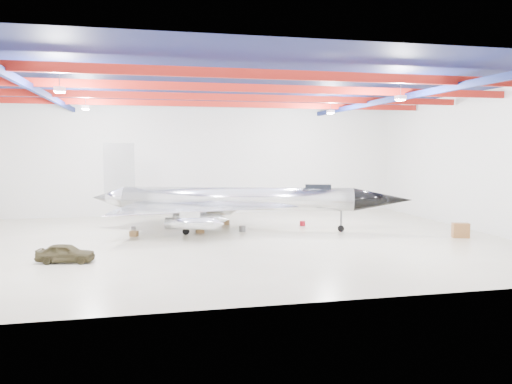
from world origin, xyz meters
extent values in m
plane|color=#BBB195|center=(0.00, 0.00, 0.00)|extent=(40.00, 40.00, 0.00)
plane|color=silver|center=(0.00, 15.00, 5.50)|extent=(40.00, 0.00, 40.00)
plane|color=silver|center=(20.00, 0.00, 5.50)|extent=(0.00, 30.00, 30.00)
plane|color=#0A0F38|center=(0.00, 0.00, 11.00)|extent=(40.00, 40.00, 0.00)
cube|color=maroon|center=(0.00, -9.00, 10.40)|extent=(39.50, 0.25, 0.50)
cube|color=maroon|center=(0.00, -3.00, 10.40)|extent=(39.50, 0.25, 0.50)
cube|color=maroon|center=(0.00, 3.00, 10.40)|extent=(39.50, 0.25, 0.50)
cube|color=maroon|center=(0.00, 9.00, 10.40)|extent=(39.50, 0.25, 0.50)
cube|color=#0D174E|center=(-12.00, 0.00, 10.10)|extent=(0.25, 29.50, 0.40)
cube|color=#0D174E|center=(12.00, 0.00, 10.10)|extent=(0.25, 29.50, 0.40)
cube|color=silver|center=(-10.00, -6.00, 9.70)|extent=(0.55, 0.55, 0.25)
cube|color=silver|center=(10.00, -6.00, 9.70)|extent=(0.55, 0.55, 0.25)
cube|color=silver|center=(-10.00, 6.00, 9.70)|extent=(0.55, 0.55, 0.25)
cube|color=silver|center=(10.00, 6.00, 9.70)|extent=(0.55, 0.55, 0.25)
cylinder|color=silver|center=(1.50, 4.16, 2.56)|extent=(18.01, 7.12, 1.83)
cone|color=black|center=(12.42, 0.80, 2.56)|extent=(4.90, 3.09, 1.83)
cone|color=silver|center=(-8.55, 7.24, 2.56)|extent=(3.16, 2.55, 1.83)
cube|color=silver|center=(-7.68, 6.97, 4.93)|extent=(2.48, 0.86, 4.11)
cube|color=black|center=(7.61, 2.28, 3.52)|extent=(2.14, 1.29, 0.46)
cylinder|color=silver|center=(-2.60, 0.16, 1.28)|extent=(3.56, 1.81, 0.82)
cylinder|color=silver|center=(-1.93, 2.34, 1.28)|extent=(3.56, 1.81, 0.82)
cylinder|color=silver|center=(-0.32, 7.58, 1.28)|extent=(3.56, 1.81, 0.82)
cylinder|color=silver|center=(0.35, 9.77, 1.28)|extent=(3.56, 1.81, 0.82)
cylinder|color=#59595B|center=(9.36, 1.74, 0.82)|extent=(0.16, 0.16, 1.64)
cylinder|color=black|center=(9.36, 1.74, 0.26)|extent=(0.55, 0.34, 0.51)
cylinder|color=#59595B|center=(-2.67, 3.05, 0.82)|extent=(0.16, 0.16, 1.64)
cylinder|color=black|center=(-2.67, 3.05, 0.26)|extent=(0.55, 0.34, 0.51)
cylinder|color=#59595B|center=(-1.33, 7.41, 0.82)|extent=(0.16, 0.16, 1.64)
cylinder|color=black|center=(-1.33, 7.41, 0.26)|extent=(0.55, 0.34, 0.51)
imported|color=#39321C|center=(-10.17, -4.79, 0.55)|extent=(3.41, 1.84, 1.10)
cube|color=brown|center=(16.95, -2.60, 0.54)|extent=(1.30, 0.90, 1.08)
cube|color=olive|center=(-6.53, 3.18, 0.20)|extent=(0.70, 0.64, 0.40)
cube|color=#A6101F|center=(-3.80, 7.88, 0.17)|extent=(0.49, 0.40, 0.33)
cylinder|color=#59595B|center=(1.78, 3.50, 0.23)|extent=(0.51, 0.51, 0.46)
cube|color=olive|center=(1.04, 7.31, 0.22)|extent=(0.66, 0.54, 0.44)
cube|color=#59595B|center=(-6.63, 6.53, 0.12)|extent=(0.35, 0.29, 0.24)
cylinder|color=#A6101F|center=(7.32, 5.25, 0.21)|extent=(0.54, 0.54, 0.42)
cube|color=olive|center=(-1.54, 3.54, 0.21)|extent=(0.62, 0.50, 0.42)
cylinder|color=#59595B|center=(0.43, 10.15, 0.20)|extent=(0.46, 0.46, 0.41)
camera|label=1|loc=(-5.59, -34.71, 6.54)|focal=35.00mm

